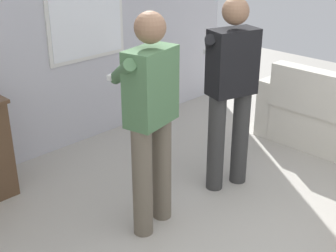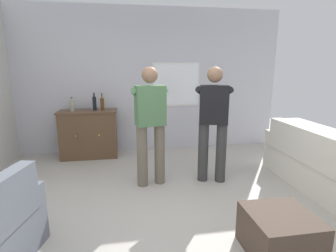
% 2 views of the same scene
% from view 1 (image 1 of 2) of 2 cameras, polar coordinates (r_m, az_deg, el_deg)
% --- Properties ---
extents(wall_back_with_window, '(5.20, 0.15, 2.80)m').
position_cam_1_polar(wall_back_with_window, '(4.73, -15.11, 12.89)').
color(wall_back_with_window, silver).
rests_on(wall_back_with_window, ground).
extents(person_standing_left, '(0.55, 0.51, 1.68)m').
position_cam_1_polar(person_standing_left, '(3.38, -2.20, 1.37)').
color(person_standing_left, '#6B6051').
rests_on(person_standing_left, ground).
extents(person_standing_right, '(0.53, 0.52, 1.68)m').
position_cam_1_polar(person_standing_right, '(3.99, 7.62, 4.75)').
color(person_standing_right, '#383838').
rests_on(person_standing_right, ground).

